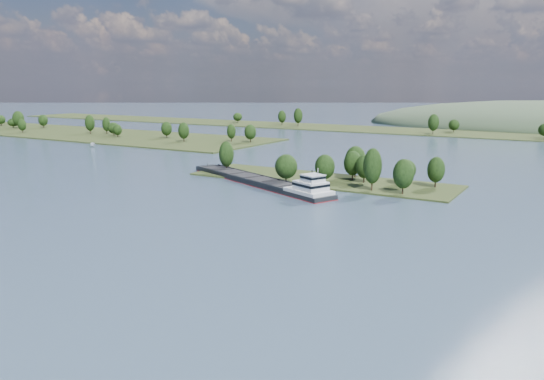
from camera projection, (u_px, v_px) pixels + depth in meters
The scene contains 6 objects.
ground at pixel (226, 214), 146.61m from camera, with size 1800.00×1800.00×0.00m, color #334759.
tree_island at pixel (334, 172), 192.06m from camera, with size 100.00×32.85×15.40m.
left_bank at pixel (81, 133), 379.59m from camera, with size 300.00×80.00×15.51m.
back_shoreline at pixel (465, 133), 377.51m from camera, with size 900.00×60.00×16.23m.
cargo_barge at pixel (265, 182), 187.51m from camera, with size 74.32×38.99×10.43m.
motorboat at pixel (93, 145), 300.90m from camera, with size 2.49×6.61×2.55m, color white.
Camera 1 is at (84.22, 4.43, 35.46)m, focal length 35.00 mm.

